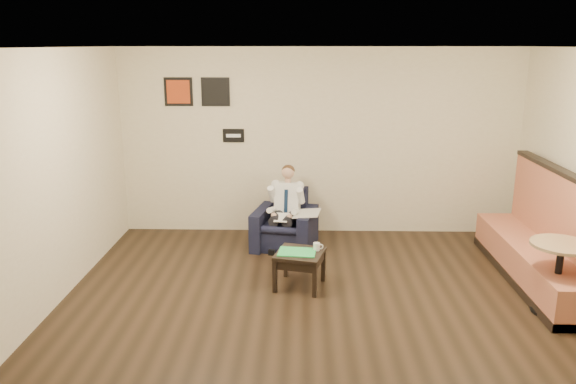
{
  "coord_description": "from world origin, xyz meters",
  "views": [
    {
      "loc": [
        -0.27,
        -5.37,
        2.84
      ],
      "look_at": [
        -0.43,
        1.2,
        1.1
      ],
      "focal_mm": 35.0,
      "sensor_mm": 36.0,
      "label": 1
    }
  ],
  "objects_px": {
    "green_folder": "(297,252)",
    "smartphone": "(307,248)",
    "armchair": "(285,220)",
    "seated_man": "(283,212)",
    "side_table": "(300,269)",
    "coffee_mug": "(317,247)",
    "banquette": "(538,228)",
    "cafe_table": "(557,278)"
  },
  "relations": [
    {
      "from": "seated_man",
      "to": "banquette",
      "type": "relative_size",
      "value": 0.42
    },
    {
      "from": "smartphone",
      "to": "side_table",
      "type": "bearing_deg",
      "value": -97.35
    },
    {
      "from": "smartphone",
      "to": "banquette",
      "type": "bearing_deg",
      "value": 26.57
    },
    {
      "from": "side_table",
      "to": "smartphone",
      "type": "relative_size",
      "value": 3.93
    },
    {
      "from": "armchair",
      "to": "smartphone",
      "type": "distance_m",
      "value": 1.28
    },
    {
      "from": "banquette",
      "to": "green_folder",
      "type": "bearing_deg",
      "value": -174.73
    },
    {
      "from": "armchair",
      "to": "seated_man",
      "type": "relative_size",
      "value": 0.75
    },
    {
      "from": "armchair",
      "to": "cafe_table",
      "type": "xyz_separation_m",
      "value": [
        2.99,
        -1.99,
        -0.0
      ]
    },
    {
      "from": "side_table",
      "to": "banquette",
      "type": "distance_m",
      "value": 2.92
    },
    {
      "from": "side_table",
      "to": "smartphone",
      "type": "distance_m",
      "value": 0.28
    },
    {
      "from": "side_table",
      "to": "green_folder",
      "type": "height_order",
      "value": "green_folder"
    },
    {
      "from": "seated_man",
      "to": "green_folder",
      "type": "bearing_deg",
      "value": -69.1
    },
    {
      "from": "banquette",
      "to": "cafe_table",
      "type": "xyz_separation_m",
      "value": [
        -0.1,
        -0.87,
        -0.28
      ]
    },
    {
      "from": "green_folder",
      "to": "smartphone",
      "type": "bearing_deg",
      "value": 51.86
    },
    {
      "from": "armchair",
      "to": "green_folder",
      "type": "height_order",
      "value": "armchair"
    },
    {
      "from": "coffee_mug",
      "to": "banquette",
      "type": "distance_m",
      "value": 2.69
    },
    {
      "from": "seated_man",
      "to": "coffee_mug",
      "type": "height_order",
      "value": "seated_man"
    },
    {
      "from": "armchair",
      "to": "coffee_mug",
      "type": "distance_m",
      "value": 1.38
    },
    {
      "from": "seated_man",
      "to": "smartphone",
      "type": "height_order",
      "value": "seated_man"
    },
    {
      "from": "coffee_mug",
      "to": "cafe_table",
      "type": "relative_size",
      "value": 0.12
    },
    {
      "from": "armchair",
      "to": "cafe_table",
      "type": "bearing_deg",
      "value": -21.97
    },
    {
      "from": "green_folder",
      "to": "smartphone",
      "type": "relative_size",
      "value": 3.21
    },
    {
      "from": "coffee_mug",
      "to": "cafe_table",
      "type": "bearing_deg",
      "value": -14.84
    },
    {
      "from": "armchair",
      "to": "seated_man",
      "type": "height_order",
      "value": "seated_man"
    },
    {
      "from": "coffee_mug",
      "to": "banquette",
      "type": "bearing_deg",
      "value": 3.97
    },
    {
      "from": "armchair",
      "to": "green_folder",
      "type": "distance_m",
      "value": 1.4
    },
    {
      "from": "seated_man",
      "to": "side_table",
      "type": "height_order",
      "value": "seated_man"
    },
    {
      "from": "armchair",
      "to": "banquette",
      "type": "height_order",
      "value": "banquette"
    },
    {
      "from": "green_folder",
      "to": "banquette",
      "type": "height_order",
      "value": "banquette"
    },
    {
      "from": "armchair",
      "to": "coffee_mug",
      "type": "height_order",
      "value": "armchair"
    },
    {
      "from": "banquette",
      "to": "seated_man",
      "type": "bearing_deg",
      "value": 161.92
    },
    {
      "from": "armchair",
      "to": "side_table",
      "type": "relative_size",
      "value": 1.55
    },
    {
      "from": "armchair",
      "to": "green_folder",
      "type": "bearing_deg",
      "value": -70.64
    },
    {
      "from": "green_folder",
      "to": "cafe_table",
      "type": "xyz_separation_m",
      "value": [
        2.8,
        -0.6,
        -0.05
      ]
    },
    {
      "from": "seated_man",
      "to": "side_table",
      "type": "distance_m",
      "value": 1.34
    },
    {
      "from": "armchair",
      "to": "side_table",
      "type": "xyz_separation_m",
      "value": [
        0.22,
        -1.38,
        -0.18
      ]
    },
    {
      "from": "smartphone",
      "to": "cafe_table",
      "type": "height_order",
      "value": "cafe_table"
    },
    {
      "from": "banquette",
      "to": "cafe_table",
      "type": "bearing_deg",
      "value": -96.82
    },
    {
      "from": "green_folder",
      "to": "cafe_table",
      "type": "bearing_deg",
      "value": -12.05
    },
    {
      "from": "seated_man",
      "to": "banquette",
      "type": "bearing_deg",
      "value": -6.45
    },
    {
      "from": "green_folder",
      "to": "coffee_mug",
      "type": "relative_size",
      "value": 4.74
    },
    {
      "from": "seated_man",
      "to": "cafe_table",
      "type": "bearing_deg",
      "value": -20.39
    }
  ]
}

